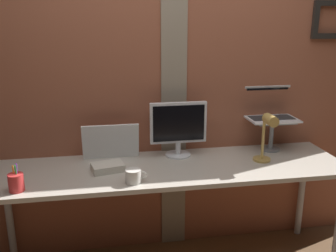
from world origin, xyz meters
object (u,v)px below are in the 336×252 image
(desk_lamp, at_px, (267,133))
(pen_cup, at_px, (16,182))
(coffee_mug, at_px, (134,176))
(laptop, at_px, (269,109))
(whiteboard_panel, at_px, (111,142))
(monitor, at_px, (178,126))

(desk_lamp, bearing_deg, pen_cup, -174.23)
(pen_cup, bearing_deg, desk_lamp, 5.77)
(desk_lamp, distance_m, coffee_mug, 0.93)
(laptop, height_order, coffee_mug, laptop)
(whiteboard_panel, bearing_deg, laptop, 2.56)
(pen_cup, bearing_deg, coffee_mug, -0.02)
(pen_cup, xyz_separation_m, coffee_mug, (0.66, -0.00, -0.01))
(coffee_mug, bearing_deg, pen_cup, 179.98)
(pen_cup, height_order, coffee_mug, pen_cup)
(desk_lamp, xyz_separation_m, pen_cup, (-1.56, -0.16, -0.16))
(monitor, bearing_deg, whiteboard_panel, 177.12)
(whiteboard_panel, relative_size, pen_cup, 2.40)
(laptop, bearing_deg, desk_lamp, -115.01)
(laptop, xyz_separation_m, pen_cup, (-1.71, -0.48, -0.24))
(monitor, height_order, coffee_mug, monitor)
(coffee_mug, bearing_deg, laptop, 24.56)
(laptop, xyz_separation_m, coffee_mug, (-1.05, -0.48, -0.25))
(monitor, bearing_deg, coffee_mug, -130.91)
(whiteboard_panel, distance_m, pen_cup, 0.70)
(laptop, relative_size, desk_lamp, 1.02)
(pen_cup, relative_size, coffee_mug, 1.24)
(laptop, distance_m, whiteboard_panel, 1.18)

